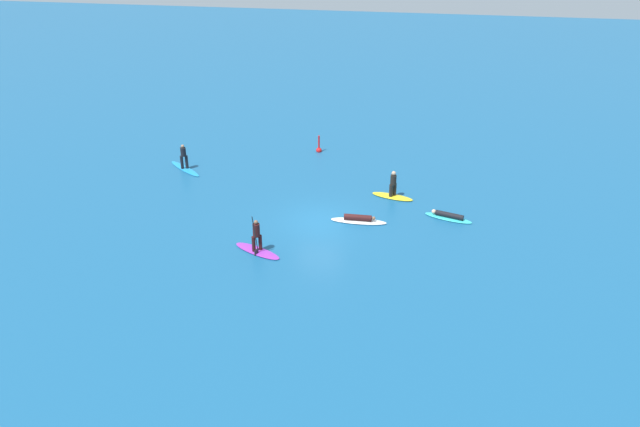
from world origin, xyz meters
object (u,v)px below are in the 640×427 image
at_px(surfer_on_yellow_board, 393,191).
at_px(surfer_on_teal_board, 448,216).
at_px(surfer_on_purple_board, 257,244).
at_px(surfer_on_blue_board, 184,162).
at_px(surfer_on_white_board, 359,220).
at_px(marker_buoy, 319,149).

height_order(surfer_on_yellow_board, surfer_on_teal_board, surfer_on_yellow_board).
height_order(surfer_on_purple_board, surfer_on_blue_board, surfer_on_purple_board).
bearing_deg(surfer_on_white_board, marker_buoy, 111.25).
bearing_deg(surfer_on_white_board, surfer_on_yellow_board, 63.29).
relative_size(surfer_on_blue_board, marker_buoy, 2.25).
xyz_separation_m(surfer_on_yellow_board, marker_buoy, (-5.37, 6.24, -0.23)).
bearing_deg(surfer_on_blue_board, surfer_on_purple_board, 166.83).
bearing_deg(surfer_on_teal_board, marker_buoy, -27.20).
bearing_deg(surfer_on_purple_board, surfer_on_teal_board, 53.56).
distance_m(surfer_on_purple_board, marker_buoy, 13.52).
height_order(surfer_on_purple_board, marker_buoy, surfer_on_purple_board).
distance_m(surfer_on_yellow_board, marker_buoy, 8.24).
bearing_deg(surfer_on_teal_board, surfer_on_purple_board, 45.11).
distance_m(surfer_on_purple_board, surfer_on_teal_board, 10.85).
bearing_deg(surfer_on_purple_board, surfer_on_white_board, 65.36).
bearing_deg(surfer_on_blue_board, surfer_on_yellow_board, -149.02).
relative_size(surfer_on_purple_board, marker_buoy, 2.22).
xyz_separation_m(surfer_on_yellow_board, surfer_on_blue_board, (-13.46, 2.01, 0.06)).
distance_m(surfer_on_yellow_board, surfer_on_purple_board, 9.66).
bearing_deg(surfer_on_white_board, surfer_on_blue_board, 155.80).
relative_size(surfer_on_yellow_board, surfer_on_purple_board, 0.93).
height_order(surfer_on_blue_board, marker_buoy, surfer_on_blue_board).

